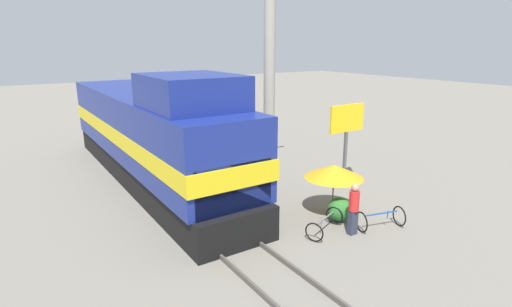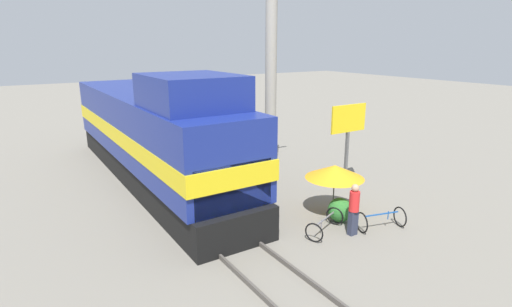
{
  "view_description": "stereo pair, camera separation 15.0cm",
  "coord_description": "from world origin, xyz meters",
  "px_view_note": "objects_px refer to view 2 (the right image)",
  "views": [
    {
      "loc": [
        -5.68,
        -11.89,
        6.24
      ],
      "look_at": [
        1.2,
        -1.37,
        2.76
      ],
      "focal_mm": 28.0,
      "sensor_mm": 36.0,
      "label": 1
    },
    {
      "loc": [
        -5.56,
        -11.97,
        6.24
      ],
      "look_at": [
        1.2,
        -1.37,
        2.76
      ],
      "focal_mm": 28.0,
      "sensor_mm": 36.0,
      "label": 2
    }
  ],
  "objects_px": {
    "utility_pole": "(271,70)",
    "person_bystander": "(354,207)",
    "billboard_sign": "(348,125)",
    "vendor_umbrella": "(335,172)",
    "bicycle": "(381,219)",
    "locomotive": "(154,136)",
    "bicycle_spare": "(325,224)"
  },
  "relations": [
    {
      "from": "utility_pole",
      "to": "billboard_sign",
      "type": "height_order",
      "value": "utility_pole"
    },
    {
      "from": "vendor_umbrella",
      "to": "billboard_sign",
      "type": "height_order",
      "value": "billboard_sign"
    },
    {
      "from": "vendor_umbrella",
      "to": "person_bystander",
      "type": "distance_m",
      "value": 1.82
    },
    {
      "from": "bicycle",
      "to": "person_bystander",
      "type": "bearing_deg",
      "value": 92.55
    },
    {
      "from": "bicycle_spare",
      "to": "billboard_sign",
      "type": "bearing_deg",
      "value": 105.36
    },
    {
      "from": "vendor_umbrella",
      "to": "bicycle",
      "type": "xyz_separation_m",
      "value": [
        0.56,
        -1.81,
        -1.34
      ]
    },
    {
      "from": "bicycle_spare",
      "to": "person_bystander",
      "type": "bearing_deg",
      "value": 27.71
    },
    {
      "from": "billboard_sign",
      "to": "locomotive",
      "type": "bearing_deg",
      "value": 143.46
    },
    {
      "from": "billboard_sign",
      "to": "person_bystander",
      "type": "relative_size",
      "value": 2.06
    },
    {
      "from": "bicycle",
      "to": "billboard_sign",
      "type": "bearing_deg",
      "value": -13.51
    },
    {
      "from": "person_bystander",
      "to": "bicycle",
      "type": "height_order",
      "value": "person_bystander"
    },
    {
      "from": "utility_pole",
      "to": "person_bystander",
      "type": "relative_size",
      "value": 5.62
    },
    {
      "from": "locomotive",
      "to": "person_bystander",
      "type": "relative_size",
      "value": 9.14
    },
    {
      "from": "locomotive",
      "to": "bicycle",
      "type": "bearing_deg",
      "value": -61.31
    },
    {
      "from": "locomotive",
      "to": "bicycle_spare",
      "type": "relative_size",
      "value": 9.35
    },
    {
      "from": "utility_pole",
      "to": "vendor_umbrella",
      "type": "xyz_separation_m",
      "value": [
        -0.44,
        -4.82,
        -3.4
      ]
    },
    {
      "from": "utility_pole",
      "to": "vendor_umbrella",
      "type": "relative_size",
      "value": 4.66
    },
    {
      "from": "utility_pole",
      "to": "bicycle_spare",
      "type": "bearing_deg",
      "value": -106.5
    },
    {
      "from": "utility_pole",
      "to": "billboard_sign",
      "type": "xyz_separation_m",
      "value": [
        2.17,
        -2.81,
        -2.29
      ]
    },
    {
      "from": "bicycle_spare",
      "to": "locomotive",
      "type": "bearing_deg",
      "value": 178.54
    },
    {
      "from": "vendor_umbrella",
      "to": "person_bystander",
      "type": "height_order",
      "value": "vendor_umbrella"
    },
    {
      "from": "vendor_umbrella",
      "to": "utility_pole",
      "type": "bearing_deg",
      "value": 84.77
    },
    {
      "from": "locomotive",
      "to": "vendor_umbrella",
      "type": "bearing_deg",
      "value": -58.74
    },
    {
      "from": "vendor_umbrella",
      "to": "bicycle_spare",
      "type": "xyz_separation_m",
      "value": [
        -1.27,
        -0.97,
        -1.37
      ]
    },
    {
      "from": "utility_pole",
      "to": "vendor_umbrella",
      "type": "bearing_deg",
      "value": -95.23
    },
    {
      "from": "billboard_sign",
      "to": "vendor_umbrella",
      "type": "bearing_deg",
      "value": -142.37
    },
    {
      "from": "billboard_sign",
      "to": "bicycle_spare",
      "type": "relative_size",
      "value": 2.11
    },
    {
      "from": "person_bystander",
      "to": "billboard_sign",
      "type": "bearing_deg",
      "value": 48.42
    },
    {
      "from": "utility_pole",
      "to": "vendor_umbrella",
      "type": "distance_m",
      "value": 5.91
    },
    {
      "from": "bicycle_spare",
      "to": "vendor_umbrella",
      "type": "bearing_deg",
      "value": 105.15
    },
    {
      "from": "billboard_sign",
      "to": "bicycle",
      "type": "xyz_separation_m",
      "value": [
        -2.05,
        -3.82,
        -2.44
      ]
    },
    {
      "from": "vendor_umbrella",
      "to": "bicycle_spare",
      "type": "bearing_deg",
      "value": -142.68
    }
  ]
}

